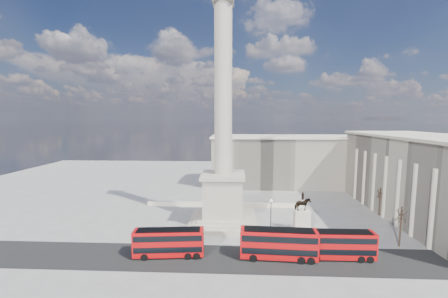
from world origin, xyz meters
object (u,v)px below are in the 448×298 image
red_bus_c (339,244)px  equestrian_statue (302,218)px  victorian_lamp (271,213)px  pedestrian_walking (361,235)px  red_bus_a (169,242)px  pedestrian_standing (326,245)px  nelsons_column (223,163)px  red_bus_b (279,244)px  pedestrian_crossing (253,239)px

red_bus_c → equestrian_statue: equestrian_statue is taller
victorian_lamp → equestrian_statue: bearing=6.2°
victorian_lamp → pedestrian_walking: 16.83m
red_bus_a → pedestrian_walking: (33.93, 8.18, -1.61)m
equestrian_statue → pedestrian_standing: equestrian_statue is taller
nelsons_column → red_bus_c: (19.08, -14.24, -10.54)m
red_bus_a → victorian_lamp: (17.56, 10.61, 1.46)m
equestrian_statue → pedestrian_standing: size_ratio=4.10×
equestrian_statue → pedestrian_walking: equestrian_statue is taller
red_bus_b → pedestrian_standing: bearing=23.8°
red_bus_b → victorian_lamp: 10.69m
pedestrian_crossing → pedestrian_standing: bearing=-120.0°
nelsons_column → pedestrian_standing: size_ratio=25.86×
pedestrian_crossing → equestrian_statue: bearing=-79.8°
red_bus_c → red_bus_b: bearing=-177.1°
nelsons_column → red_bus_c: bearing=-36.7°
victorian_lamp → pedestrian_standing: size_ratio=3.39×
nelsons_column → victorian_lamp: nelsons_column is taller
nelsons_column → red_bus_c: 26.03m
red_bus_a → equestrian_statue: 26.34m
pedestrian_standing → red_bus_a: bearing=-32.6°
pedestrian_crossing → red_bus_a: bearing=89.3°
victorian_lamp → equestrian_statue: 6.37m
red_bus_a → red_bus_c: red_bus_a is taller
victorian_lamp → pedestrian_crossing: (-3.82, -5.47, -2.97)m
red_bus_b → pedestrian_crossing: (-3.81, 5.14, -1.68)m
pedestrian_walking → pedestrian_standing: (-7.90, -4.93, 0.19)m
nelsons_column → red_bus_b: (9.57, -14.75, -10.36)m
red_bus_c → victorian_lamp: victorian_lamp is taller
nelsons_column → red_bus_b: nelsons_column is taller
nelsons_column → red_bus_a: 19.80m
victorian_lamp → pedestrian_standing: 11.59m
red_bus_b → pedestrian_standing: size_ratio=6.30×
red_bus_b → equestrian_statue: bearing=63.9°
pedestrian_walking → pedestrian_crossing: pedestrian_crossing is taller
nelsons_column → pedestrian_standing: 24.51m
red_bus_a → red_bus_c: (27.06, 0.51, -0.00)m
red_bus_a → equestrian_statue: bearing=20.1°
red_bus_a → pedestrian_standing: bearing=1.8°
red_bus_c → pedestrian_standing: red_bus_c is taller
red_bus_c → red_bus_a: bearing=-179.1°
pedestrian_walking → pedestrian_standing: pedestrian_standing is taller
red_bus_c → equestrian_statue: 11.27m
red_bus_b → equestrian_statue: equestrian_statue is taller
pedestrian_standing → equestrian_statue: bearing=-114.2°
nelsons_column → red_bus_a: bearing=-118.4°
pedestrian_walking → pedestrian_crossing: bearing=-160.9°
red_bus_c → victorian_lamp: (-9.50, 10.10, 1.47)m
pedestrian_standing → red_bus_b: bearing=-18.7°
red_bus_c → pedestrian_walking: bearing=48.0°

